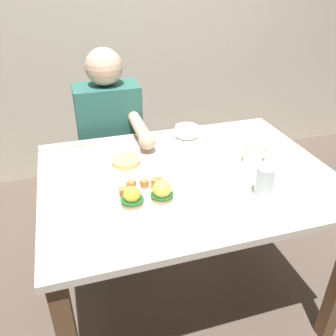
% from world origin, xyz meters
% --- Properties ---
extents(ground_plane, '(6.00, 6.00, 0.00)m').
position_xyz_m(ground_plane, '(0.00, 0.00, 0.00)').
color(ground_plane, brown).
extents(dining_table, '(1.20, 0.90, 0.74)m').
position_xyz_m(dining_table, '(0.00, 0.00, 0.63)').
color(dining_table, silver).
rests_on(dining_table, ground_plane).
extents(eggs_benedict_plate, '(0.27, 0.27, 0.09)m').
position_xyz_m(eggs_benedict_plate, '(-0.21, -0.16, 0.77)').
color(eggs_benedict_plate, white).
rests_on(eggs_benedict_plate, dining_table).
extents(fruit_bowl, '(0.12, 0.12, 0.06)m').
position_xyz_m(fruit_bowl, '(0.12, 0.34, 0.77)').
color(fruit_bowl, white).
rests_on(fruit_bowl, dining_table).
extents(coffee_mug, '(0.11, 0.08, 0.09)m').
position_xyz_m(coffee_mug, '(0.30, -0.00, 0.79)').
color(coffee_mug, white).
rests_on(coffee_mug, dining_table).
extents(fork, '(0.14, 0.10, 0.00)m').
position_xyz_m(fork, '(0.00, -0.27, 0.74)').
color(fork, silver).
rests_on(fork, dining_table).
extents(water_glass_near, '(0.07, 0.07, 0.12)m').
position_xyz_m(water_glass_near, '(0.22, -0.23, 0.79)').
color(water_glass_near, silver).
rests_on(water_glass_near, dining_table).
extents(side_plate, '(0.20, 0.20, 0.04)m').
position_xyz_m(side_plate, '(-0.23, 0.13, 0.75)').
color(side_plate, white).
rests_on(side_plate, dining_table).
extents(diner_person, '(0.34, 0.54, 1.14)m').
position_xyz_m(diner_person, '(-0.23, 0.60, 0.65)').
color(diner_person, '#33333D').
rests_on(diner_person, ground_plane).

